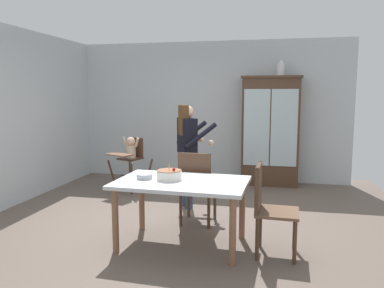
# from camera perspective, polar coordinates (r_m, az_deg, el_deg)

# --- Properties ---
(ground_plane) EXTENTS (6.24, 6.24, 0.00)m
(ground_plane) POSITION_cam_1_polar(r_m,az_deg,el_deg) (5.21, -2.12, -11.40)
(ground_plane) COLOR #66564C
(wall_back) EXTENTS (5.32, 0.06, 2.70)m
(wall_back) POSITION_cam_1_polar(r_m,az_deg,el_deg) (7.51, 2.81, 4.92)
(wall_back) COLOR silver
(wall_back) RESTS_ON ground_plane
(wall_left) EXTENTS (0.06, 5.32, 2.70)m
(wall_left) POSITION_cam_1_polar(r_m,az_deg,el_deg) (6.15, -26.73, 3.55)
(wall_left) COLOR silver
(wall_left) RESTS_ON ground_plane
(china_cabinet) EXTENTS (1.09, 0.48, 2.02)m
(china_cabinet) POSITION_cam_1_polar(r_m,az_deg,el_deg) (7.17, 11.67, 1.96)
(china_cabinet) COLOR #4C3323
(china_cabinet) RESTS_ON ground_plane
(ceramic_vase) EXTENTS (0.13, 0.13, 0.27)m
(ceramic_vase) POSITION_cam_1_polar(r_m,az_deg,el_deg) (7.16, 13.19, 10.88)
(ceramic_vase) COLOR white
(ceramic_vase) RESTS_ON china_cabinet
(high_chair_with_toddler) EXTENTS (0.74, 0.81, 0.95)m
(high_chair_with_toddler) POSITION_cam_1_polar(r_m,az_deg,el_deg) (6.69, -9.23, -1.48)
(high_chair_with_toddler) COLOR #4C3323
(high_chair_with_toddler) RESTS_ON ground_plane
(adult_person) EXTENTS (0.67, 0.66, 1.53)m
(adult_person) POSITION_cam_1_polar(r_m,az_deg,el_deg) (5.60, -0.66, 0.12)
(adult_person) COLOR #33425B
(adult_person) RESTS_ON ground_plane
(dining_table) EXTENTS (1.48, 0.98, 0.74)m
(dining_table) POSITION_cam_1_polar(r_m,az_deg,el_deg) (4.23, -1.58, -6.81)
(dining_table) COLOR silver
(dining_table) RESTS_ON ground_plane
(birthday_cake) EXTENTS (0.28, 0.28, 0.19)m
(birthday_cake) POSITION_cam_1_polar(r_m,az_deg,el_deg) (4.25, -3.44, -4.64)
(birthday_cake) COLOR white
(birthday_cake) RESTS_ON dining_table
(serving_bowl) EXTENTS (0.18, 0.18, 0.05)m
(serving_bowl) POSITION_cam_1_polar(r_m,az_deg,el_deg) (4.32, -7.14, -4.85)
(serving_bowl) COLOR #B2BCC6
(serving_bowl) RESTS_ON dining_table
(dining_chair_far_side) EXTENTS (0.46, 0.46, 0.96)m
(dining_chair_far_side) POSITION_cam_1_polar(r_m,az_deg,el_deg) (4.88, 0.65, -5.91)
(dining_chair_far_side) COLOR #4C3323
(dining_chair_far_side) RESTS_ON ground_plane
(dining_chair_right_end) EXTENTS (0.46, 0.46, 0.96)m
(dining_chair_right_end) POSITION_cam_1_polar(r_m,az_deg,el_deg) (4.09, 11.27, -8.69)
(dining_chair_right_end) COLOR #4C3323
(dining_chair_right_end) RESTS_ON ground_plane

